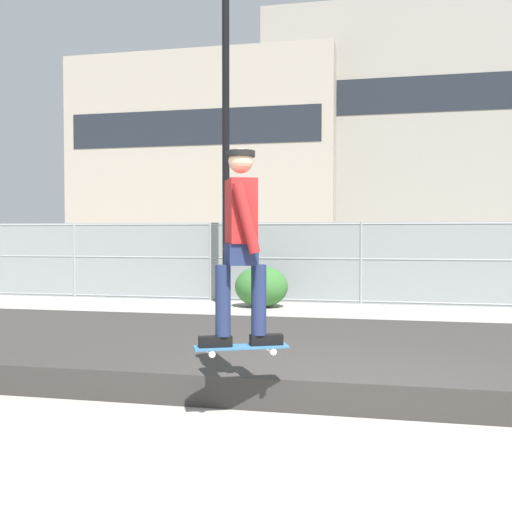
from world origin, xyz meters
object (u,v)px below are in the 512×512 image
Objects in this scene: skateboard at (241,347)px; street_lamp at (226,97)px; parked_car_near at (229,259)px; parked_car_mid at (471,261)px; skater at (241,235)px; shrub_left at (261,287)px.

street_lamp is at bearing 105.70° from skateboard.
street_lamp is (-2.19, 7.78, 3.96)m from skateboard.
parked_car_near is 6.89m from parked_car_mid.
skateboard is 0.18× the size of parked_car_near.
skater is at bearing -74.30° from street_lamp.
skateboard is 8.99m from street_lamp.
shrub_left is (-1.36, 7.63, -1.13)m from skater.
street_lamp is 1.66× the size of parked_car_mid.
parked_car_mid is 3.89× the size of shrub_left.
street_lamp is 8.36m from parked_car_mid.
skater is 7.84m from shrub_left.
parked_car_mid is (3.63, 12.47, -0.74)m from skater.
parked_car_near is at bearing 104.94° from skater.
parked_car_mid reaches higher than shrub_left.
skater is 0.37× the size of parked_car_mid.
parked_car_near and parked_car_mid have the same top height.
skateboard is at bearing -79.89° from shrub_left.
parked_car_mid reaches higher than skateboard.
skateboard is at bearing -74.30° from street_lamp.
street_lamp is 1.67× the size of parked_car_near.
parked_car_near is (-3.26, 12.20, -0.74)m from skater.
parked_car_near is at bearing 103.59° from street_lamp.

